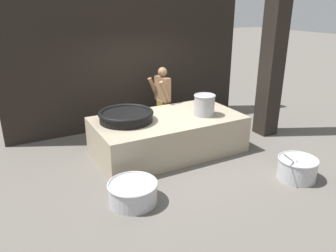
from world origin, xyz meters
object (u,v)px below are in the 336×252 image
stock_pot (204,105)px  giant_wok_near (126,116)px  prep_bowl_meat (133,192)px  cook (162,98)px  prep_bowl_vegetables (297,168)px

stock_pot → giant_wok_near: bearing=164.8°
giant_wok_near → prep_bowl_meat: (-0.59, -1.72, -0.73)m
giant_wok_near → cook: bearing=35.5°
stock_pot → cook: size_ratio=0.29×
prep_bowl_vegetables → prep_bowl_meat: prep_bowl_vegetables is taller
prep_bowl_meat → stock_pot: bearing=29.3°
stock_pot → cook: 1.47m
cook → prep_bowl_meat: size_ratio=1.96×
cook → prep_bowl_meat: bearing=45.8°
stock_pot → prep_bowl_vegetables: 2.31m
cook → prep_bowl_vegetables: size_ratio=1.75×
prep_bowl_meat → giant_wok_near: bearing=71.2°
giant_wok_near → cook: (1.36, 0.97, -0.03)m
giant_wok_near → stock_pot: size_ratio=2.43×
stock_pot → prep_bowl_meat: (-2.26, -1.27, -0.85)m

